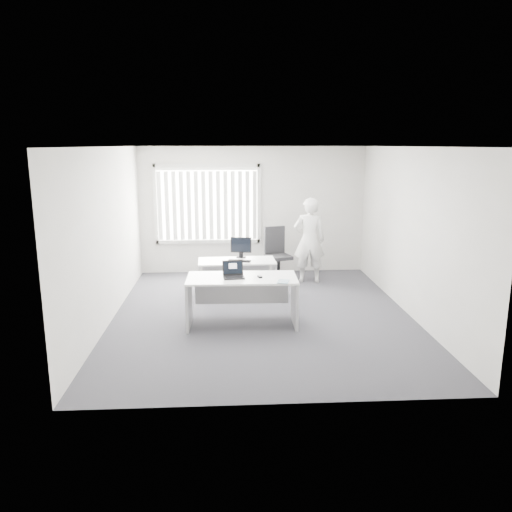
{
  "coord_description": "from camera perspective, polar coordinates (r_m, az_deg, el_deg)",
  "views": [
    {
      "loc": [
        -0.58,
        -8.05,
        2.83
      ],
      "look_at": [
        -0.09,
        0.15,
        0.99
      ],
      "focal_mm": 35.0,
      "sensor_mm": 36.0,
      "label": 1
    }
  ],
  "objects": [
    {
      "name": "ground",
      "position": [
        8.55,
        0.7,
        -6.72
      ],
      "size": [
        6.0,
        6.0,
        0.0
      ],
      "primitive_type": "plane",
      "color": "#404046",
      "rests_on": "ground"
    },
    {
      "name": "ceiling",
      "position": [
        8.07,
        0.75,
        12.39
      ],
      "size": [
        5.0,
        6.0,
        0.02
      ],
      "primitive_type": "cube",
      "color": "white",
      "rests_on": "wall_back"
    },
    {
      "name": "wall_right",
      "position": [
        8.74,
        17.33,
        2.61
      ],
      "size": [
        0.02,
        6.0,
        2.8
      ],
      "primitive_type": "cube",
      "color": "silver",
      "rests_on": "ground"
    },
    {
      "name": "desk_far",
      "position": [
        9.59,
        -2.2,
        -1.57
      ],
      "size": [
        1.49,
        0.74,
        0.67
      ],
      "rotation": [
        0.0,
        0.0,
        0.04
      ],
      "color": "white",
      "rests_on": "ground"
    },
    {
      "name": "desk_near",
      "position": [
        7.93,
        -1.62,
        -3.96
      ],
      "size": [
        1.75,
        0.85,
        0.79
      ],
      "rotation": [
        0.0,
        0.0,
        -0.02
      ],
      "color": "white",
      "rests_on": "ground"
    },
    {
      "name": "paper_sheet",
      "position": [
        7.79,
        1.05,
        -2.58
      ],
      "size": [
        0.33,
        0.26,
        0.0
      ],
      "primitive_type": "cube",
      "rotation": [
        0.0,
        0.0,
        -0.19
      ],
      "color": "white",
      "rests_on": "desk_near"
    },
    {
      "name": "booklet",
      "position": [
        7.61,
        3.13,
        -2.93
      ],
      "size": [
        0.22,
        0.26,
        0.01
      ],
      "primitive_type": "cube",
      "rotation": [
        0.0,
        0.0,
        -0.28
      ],
      "color": "white",
      "rests_on": "desk_near"
    },
    {
      "name": "blinds",
      "position": [
        11.03,
        -5.58,
        5.73
      ],
      "size": [
        2.2,
        0.1,
        1.5
      ],
      "primitive_type": null,
      "color": "white",
      "rests_on": "wall_back"
    },
    {
      "name": "laptop",
      "position": [
        7.79,
        -2.55,
        -1.64
      ],
      "size": [
        0.35,
        0.32,
        0.25
      ],
      "primitive_type": null,
      "rotation": [
        0.0,
        0.0,
        0.1
      ],
      "color": "black",
      "rests_on": "desk_near"
    },
    {
      "name": "person",
      "position": [
        10.41,
        6.11,
        1.8
      ],
      "size": [
        0.69,
        0.49,
        1.78
      ],
      "primitive_type": "imported",
      "rotation": [
        0.0,
        0.0,
        3.04
      ],
      "color": "silver",
      "rests_on": "ground"
    },
    {
      "name": "window",
      "position": [
        11.09,
        -5.57,
        5.92
      ],
      "size": [
        2.32,
        0.06,
        1.76
      ],
      "primitive_type": "cube",
      "color": "#BBBBB6",
      "rests_on": "wall_back"
    },
    {
      "name": "keyboard",
      "position": [
        9.46,
        -1.93,
        -0.55
      ],
      "size": [
        0.45,
        0.26,
        0.02
      ],
      "primitive_type": "cube",
      "rotation": [
        0.0,
        0.0,
        -0.28
      ],
      "color": "black",
      "rests_on": "desk_far"
    },
    {
      "name": "wall_back",
      "position": [
        11.16,
        -0.38,
        5.24
      ],
      "size": [
        5.0,
        0.02,
        2.8
      ],
      "primitive_type": "cube",
      "color": "silver",
      "rests_on": "ground"
    },
    {
      "name": "wall_front",
      "position": [
        5.28,
        3.06,
        -3.14
      ],
      "size": [
        5.0,
        0.02,
        2.8
      ],
      "primitive_type": "cube",
      "color": "silver",
      "rests_on": "ground"
    },
    {
      "name": "monitor",
      "position": [
        9.73,
        -1.72,
        0.99
      ],
      "size": [
        0.42,
        0.19,
        0.41
      ],
      "primitive_type": null,
      "rotation": [
        0.0,
        0.0,
        -0.16
      ],
      "color": "black",
      "rests_on": "desk_far"
    },
    {
      "name": "wall_left",
      "position": [
        8.4,
        -16.57,
        2.27
      ],
      "size": [
        0.02,
        6.0,
        2.8
      ],
      "primitive_type": "cube",
      "color": "silver",
      "rests_on": "ground"
    },
    {
      "name": "mouse",
      "position": [
        7.83,
        0.44,
        -2.34
      ],
      "size": [
        0.08,
        0.1,
        0.04
      ],
      "primitive_type": null,
      "rotation": [
        0.0,
        0.0,
        0.23
      ],
      "color": "#A6A5A8",
      "rests_on": "paper_sheet"
    },
    {
      "name": "office_chair",
      "position": [
        10.75,
        2.46,
        -0.77
      ],
      "size": [
        0.8,
        0.8,
        1.11
      ],
      "rotation": [
        0.0,
        0.0,
        0.31
      ],
      "color": "black",
      "rests_on": "ground"
    }
  ]
}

